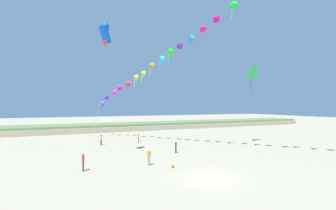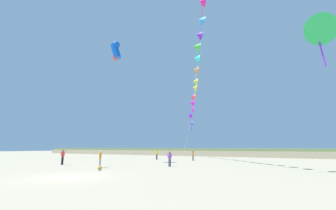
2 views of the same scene
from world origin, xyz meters
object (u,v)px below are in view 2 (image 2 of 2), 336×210
person_near_left (157,153)px  person_mid_center (100,158)px  person_near_right (63,156)px  person_far_left (193,155)px  large_kite_mid_trail (319,30)px  person_far_right (170,158)px  large_kite_low_lead (116,51)px  beach_ball (100,168)px

person_near_left → person_mid_center: bearing=-78.0°
person_near_right → person_near_left: bearing=77.0°
person_mid_center → person_far_left: size_ratio=1.12×
person_near_right → large_kite_mid_trail: large_kite_mid_trail is taller
person_mid_center → person_far_right: (5.25, 4.46, -0.07)m
person_mid_center → large_kite_mid_trail: 22.73m
person_mid_center → large_kite_low_lead: large_kite_low_lead is taller
person_near_left → large_kite_low_lead: size_ratio=0.57×
person_near_left → person_near_right: bearing=-103.0°
person_near_left → person_mid_center: (3.17, -14.89, -0.02)m
person_near_left → person_far_left: (6.27, 0.15, -0.12)m
person_mid_center → person_near_right: bearing=175.8°
person_far_right → person_mid_center: bearing=-139.6°
large_kite_mid_trail → person_far_left: bearing=149.5°
person_near_left → large_kite_mid_trail: large_kite_mid_trail is taller
beach_ball → large_kite_low_lead: bearing=128.8°
person_near_left → person_near_right: 14.79m
person_near_left → person_far_left: 6.28m
beach_ball → person_mid_center: bearing=137.0°
person_near_right → large_kite_mid_trail: bearing=11.1°
person_far_left → person_near_left: bearing=-178.7°
person_mid_center → large_kite_mid_trail: size_ratio=0.35×
person_near_right → beach_ball: bearing=-15.1°
person_near_left → person_mid_center: person_near_left is taller
person_near_right → large_kite_mid_trail: size_ratio=0.36×
person_far_left → person_far_right: size_ratio=0.97×
person_far_left → person_near_right: bearing=-123.4°
person_far_left → large_kite_low_lead: size_ratio=0.50×
person_near_right → beach_ball: (8.44, -2.28, -0.79)m
person_near_left → person_far_left: size_ratio=1.14×
person_near_right → person_far_right: 12.41m
person_far_left → person_far_right: person_far_right is taller
beach_ball → person_near_left: bearing=107.0°
person_mid_center → person_far_right: bearing=40.4°
person_near_left → beach_ball: person_near_left is taller
person_near_left → large_kite_mid_trail: (22.40, -9.34, 10.75)m
beach_ball → person_near_right: bearing=164.9°
beach_ball → large_kite_mid_trail: bearing=23.0°
person_near_left → person_mid_center: size_ratio=1.02×
person_near_left → person_far_left: person_near_left is taller
large_kite_low_lead → large_kite_mid_trail: bearing=0.5°
person_near_right → person_far_right: person_near_right is taller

